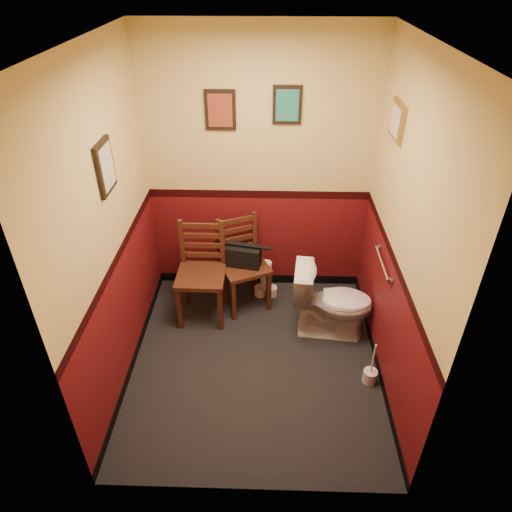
{
  "coord_description": "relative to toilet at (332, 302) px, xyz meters",
  "views": [
    {
      "loc": [
        0.1,
        -2.94,
        3.15
      ],
      "look_at": [
        0.0,
        0.25,
        1.0
      ],
      "focal_mm": 32.0,
      "sensor_mm": 36.0,
      "label": 1
    }
  ],
  "objects": [
    {
      "name": "framed_print_back_b",
      "position": [
        -0.47,
        0.76,
        1.63
      ],
      "size": [
        0.26,
        0.04,
        0.34
      ],
      "color": "black",
      "rests_on": "wall_back"
    },
    {
      "name": "wall_left",
      "position": [
        -1.82,
        -0.42,
        0.98
      ],
      "size": [
        0.0,
        2.4,
        2.7
      ],
      "primitive_type": "cube",
      "rotation": [
        1.57,
        0.0,
        1.57
      ],
      "color": "#5A0F13",
      "rests_on": "ground"
    },
    {
      "name": "grab_bar",
      "position": [
        0.35,
        -0.17,
        0.58
      ],
      "size": [
        0.05,
        0.56,
        0.06
      ],
      "color": "silver",
      "rests_on": "wall_right"
    },
    {
      "name": "toilet",
      "position": [
        0.0,
        0.0,
        0.0
      ],
      "size": [
        0.8,
        0.5,
        0.74
      ],
      "primitive_type": "imported",
      "rotation": [
        0.0,
        0.0,
        1.47
      ],
      "color": "white",
      "rests_on": "floor"
    },
    {
      "name": "wall_right",
      "position": [
        0.38,
        -0.42,
        0.98
      ],
      "size": [
        0.0,
        2.4,
        2.7
      ],
      "primitive_type": "cube",
      "rotation": [
        1.57,
        0.0,
        -1.57
      ],
      "color": "#5A0F13",
      "rests_on": "ground"
    },
    {
      "name": "chair_right",
      "position": [
        -0.88,
        0.45,
        0.11
      ],
      "size": [
        0.59,
        0.59,
        0.96
      ],
      "rotation": [
        0.0,
        0.0,
        0.42
      ],
      "color": "#462115",
      "rests_on": "floor"
    },
    {
      "name": "wall_back",
      "position": [
        -0.72,
        0.78,
        0.98
      ],
      "size": [
        2.2,
        0.0,
        2.7
      ],
      "primitive_type": "cube",
      "rotation": [
        1.57,
        0.0,
        0.0
      ],
      "color": "#5A0F13",
      "rests_on": "ground"
    },
    {
      "name": "tp_stack",
      "position": [
        -0.64,
        0.54,
        -0.19
      ],
      "size": [
        0.25,
        0.15,
        0.43
      ],
      "color": "silver",
      "rests_on": "floor"
    },
    {
      "name": "floor",
      "position": [
        -0.72,
        -0.42,
        -0.37
      ],
      "size": [
        2.2,
        2.4,
        0.0
      ],
      "primitive_type": "cube",
      "color": "black",
      "rests_on": "ground"
    },
    {
      "name": "toilet_brush",
      "position": [
        0.29,
        -0.62,
        -0.3
      ],
      "size": [
        0.12,
        0.12,
        0.44
      ],
      "color": "silver",
      "rests_on": "floor"
    },
    {
      "name": "framed_print_left",
      "position": [
        -1.8,
        -0.32,
        1.48
      ],
      "size": [
        0.04,
        0.3,
        0.38
      ],
      "color": "black",
      "rests_on": "wall_left"
    },
    {
      "name": "framed_print_right",
      "position": [
        0.36,
        0.18,
        1.68
      ],
      "size": [
        0.04,
        0.34,
        0.28
      ],
      "color": "olive",
      "rests_on": "wall_right"
    },
    {
      "name": "handbag",
      "position": [
        -0.86,
        0.41,
        0.24
      ],
      "size": [
        0.36,
        0.23,
        0.25
      ],
      "rotation": [
        0.0,
        0.0,
        -0.2
      ],
      "color": "black",
      "rests_on": "chair_right"
    },
    {
      "name": "wall_front",
      "position": [
        -0.72,
        -1.62,
        0.98
      ],
      "size": [
        2.2,
        0.0,
        2.7
      ],
      "primitive_type": "cube",
      "rotation": [
        -1.57,
        0.0,
        0.0
      ],
      "color": "#5A0F13",
      "rests_on": "ground"
    },
    {
      "name": "ceiling",
      "position": [
        -0.72,
        -0.42,
        2.33
      ],
      "size": [
        2.2,
        2.4,
        0.0
      ],
      "primitive_type": "cube",
      "rotation": [
        3.14,
        0.0,
        0.0
      ],
      "color": "silver",
      "rests_on": "ground"
    },
    {
      "name": "chair_left",
      "position": [
        -1.27,
        0.25,
        0.13
      ],
      "size": [
        0.47,
        0.47,
        1.0
      ],
      "rotation": [
        0.0,
        0.0,
        -0.01
      ],
      "color": "#462115",
      "rests_on": "floor"
    },
    {
      "name": "framed_print_back_a",
      "position": [
        -1.07,
        0.76,
        1.58
      ],
      "size": [
        0.28,
        0.04,
        0.36
      ],
      "color": "black",
      "rests_on": "wall_back"
    }
  ]
}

